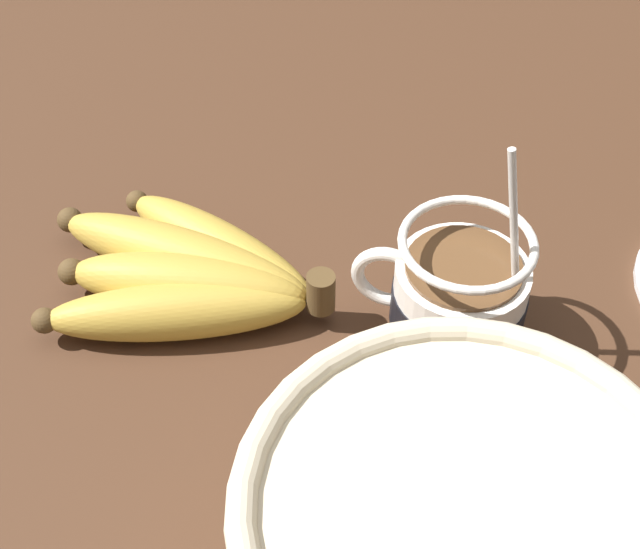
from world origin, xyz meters
TOP-DOWN VIEW (x-y plane):
  - table at (0.00, 0.00)cm, footprint 120.05×120.05cm
  - coffee_mug at (-4.69, 1.45)cm, footprint 12.39×9.02cm
  - banana_bunch at (14.12, 2.79)cm, footprint 22.45×16.79cm

SIDE VIEW (x-z plane):
  - table at x=0.00cm, z-range 0.00..3.23cm
  - banana_bunch at x=14.12cm, z-range 3.07..7.55cm
  - coffee_mug at x=-4.69cm, z-range -1.38..15.33cm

